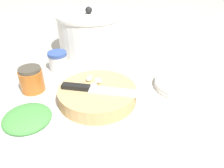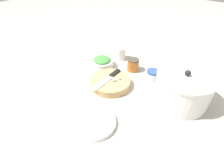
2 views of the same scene
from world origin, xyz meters
name	(u,v)px [view 2 (image 2 of 2)]	position (x,y,z in m)	size (l,w,h in m)	color
ground_plane	(113,91)	(0.00, 0.00, 0.00)	(5.00, 5.00, 0.00)	#B2ADA3
cutting_board	(110,82)	(-0.03, -0.04, 0.02)	(0.23, 0.23, 0.04)	tan
chef_knife	(109,78)	(-0.03, -0.06, 0.04)	(0.22, 0.04, 0.01)	black
garlic_cloves	(115,79)	(-0.04, -0.02, 0.05)	(0.05, 0.06, 0.02)	white
herb_bowl	(102,62)	(-0.16, -0.21, 0.03)	(0.15, 0.15, 0.07)	white
spice_jar	(152,76)	(-0.22, 0.12, 0.03)	(0.07, 0.07, 0.07)	silver
coffee_mug	(120,53)	(-0.31, -0.18, 0.04)	(0.08, 0.10, 0.09)	white
plate_stack	(94,122)	(0.23, 0.08, 0.01)	(0.19, 0.19, 0.02)	white
honey_jar	(133,65)	(-0.24, -0.03, 0.04)	(0.07, 0.07, 0.08)	#B26023
stock_pot	(183,89)	(-0.15, 0.31, 0.08)	(0.27, 0.27, 0.19)	silver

